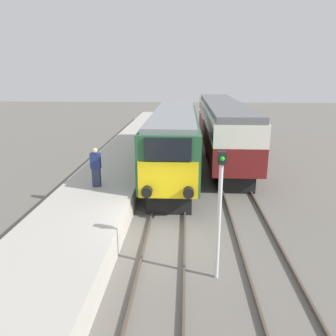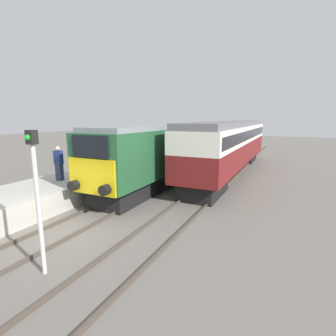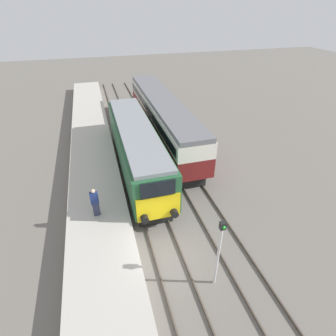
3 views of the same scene
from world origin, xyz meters
name	(u,v)px [view 2 (image 2 of 3)]	position (x,y,z in m)	size (l,w,h in m)	color
ground_plane	(61,232)	(0.00, 0.00, 0.00)	(120.00, 120.00, 0.00)	slate
platform_left	(116,172)	(-3.30, 8.00, 0.50)	(3.50, 50.00, 1.00)	#B7B2A8
rails_near_track	(133,196)	(0.00, 5.00, 0.07)	(1.51, 60.00, 0.14)	#4C4238
rails_far_track	(191,204)	(3.40, 5.00, 0.07)	(1.50, 60.00, 0.14)	#4C4238
locomotive	(162,151)	(0.00, 8.49, 2.14)	(2.70, 13.70, 3.84)	black
passenger_carriage	(231,142)	(3.40, 13.59, 2.42)	(2.75, 17.56, 3.99)	black
person_on_platform	(59,163)	(-3.34, 3.15, 1.91)	(0.44, 0.26, 1.81)	#2D334C
signal_post	(37,192)	(1.70, -2.12, 2.35)	(0.24, 0.28, 3.96)	silver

